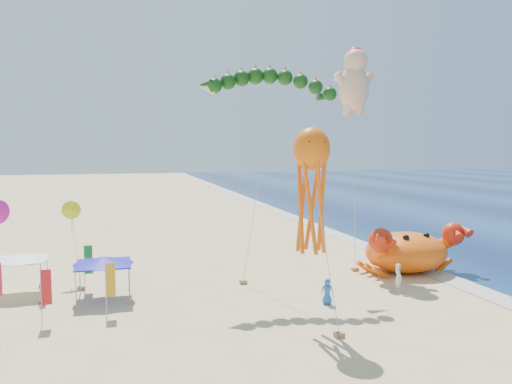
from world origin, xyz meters
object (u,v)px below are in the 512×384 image
(octopus_kite, at_px, (312,180))
(canopy_blue, at_px, (103,261))
(dragon_kite, at_px, (270,88))
(crab_inflatable, at_px, (407,250))
(cherub_kite, at_px, (354,80))
(canopy_white, at_px, (20,257))

(octopus_kite, xyz_separation_m, canopy_blue, (-10.76, 7.72, -5.32))
(dragon_kite, bearing_deg, octopus_kite, -91.65)
(crab_inflatable, relative_size, octopus_kite, 0.82)
(crab_inflatable, xyz_separation_m, cherub_kite, (-2.66, 4.00, 13.24))
(cherub_kite, bearing_deg, crab_inflatable, -56.42)
(dragon_kite, xyz_separation_m, canopy_blue, (-11.00, -0.61, -11.07))
(cherub_kite, distance_m, canopy_blue, 23.64)
(dragon_kite, bearing_deg, crab_inflatable, 2.02)
(octopus_kite, bearing_deg, crab_inflatable, 37.56)
(dragon_kite, relative_size, octopus_kite, 1.38)
(octopus_kite, xyz_separation_m, canopy_white, (-16.01, 10.36, -5.32))
(cherub_kite, distance_m, octopus_kite, 16.99)
(dragon_kite, relative_size, canopy_white, 4.28)
(crab_inflatable, distance_m, octopus_kite, 15.55)
(canopy_blue, bearing_deg, crab_inflatable, 2.60)
(crab_inflatable, bearing_deg, cherub_kite, 123.58)
(dragon_kite, bearing_deg, canopy_white, 172.89)
(crab_inflatable, bearing_deg, octopus_kite, -142.44)
(cherub_kite, bearing_deg, canopy_white, -174.53)
(dragon_kite, height_order, octopus_kite, dragon_kite)
(crab_inflatable, relative_size, dragon_kite, 0.59)
(crab_inflatable, xyz_separation_m, dragon_kite, (-11.10, -0.39, 11.84))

